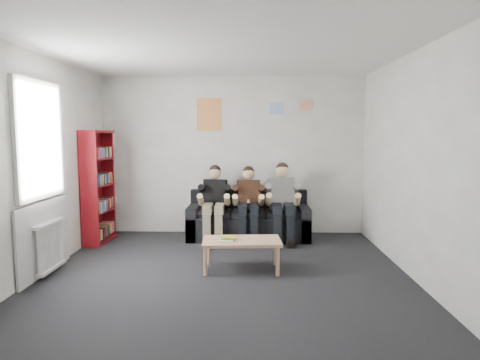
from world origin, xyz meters
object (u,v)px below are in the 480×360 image
object	(u,v)px
bookshelf	(99,187)
coffee_table	(242,243)
sofa	(248,221)
person_left	(214,203)
person_middle	(248,204)
person_right	(283,203)

from	to	relation	value
bookshelf	coffee_table	size ratio (longest dim) A/B	1.82
sofa	bookshelf	distance (m)	2.47
coffee_table	person_left	world-z (taller)	person_left
coffee_table	person_middle	size ratio (longest dim) A/B	0.82
sofa	person_right	world-z (taller)	person_right
coffee_table	person_right	bearing A→B (deg)	67.82
sofa	bookshelf	size ratio (longest dim) A/B	1.11
coffee_table	person_left	size ratio (longest dim) A/B	0.81
person_middle	person_left	bearing A→B (deg)	172.47
sofa	person_right	size ratio (longest dim) A/B	1.57
person_right	person_middle	bearing A→B (deg)	171.34
sofa	person_middle	distance (m)	0.37
sofa	person_middle	world-z (taller)	person_middle
person_left	person_right	distance (m)	1.10
sofa	bookshelf	world-z (taller)	bookshelf
person_left	bookshelf	bearing A→B (deg)	-168.37
person_middle	sofa	bearing A→B (deg)	82.41
bookshelf	coffee_table	world-z (taller)	bookshelf
bookshelf	sofa	bearing A→B (deg)	14.08
sofa	person_middle	xyz separation A→B (m)	(-0.00, -0.19, 0.32)
bookshelf	coffee_table	bearing A→B (deg)	-25.26
person_left	person_middle	world-z (taller)	person_left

